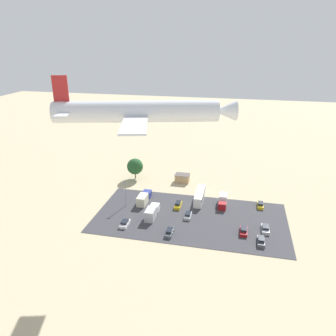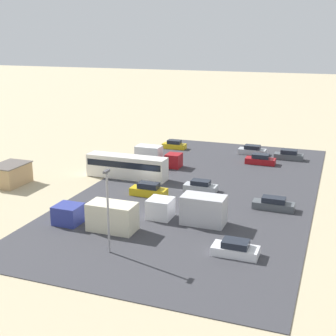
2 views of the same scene
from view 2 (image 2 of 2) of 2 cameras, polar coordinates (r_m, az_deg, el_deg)
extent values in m
plane|color=tan|center=(63.28, -2.16, -1.95)|extent=(400.00, 400.00, 0.00)
cube|color=#38383D|center=(60.99, 4.15, -2.64)|extent=(54.74, 28.35, 0.08)
cube|color=tan|center=(66.13, -18.66, -0.79)|extent=(4.97, 3.56, 2.71)
cube|color=#59514C|center=(65.76, -18.77, 0.39)|extent=(5.21, 3.80, 0.12)
cube|color=silver|center=(65.53, -5.04, 0.15)|extent=(2.46, 11.53, 3.17)
cube|color=black|center=(65.38, -5.05, 0.63)|extent=(2.50, 11.07, 0.89)
cube|color=#4C5156|center=(55.28, 12.73, -4.50)|extent=(1.70, 4.73, 0.84)
cube|color=#1E232D|center=(55.04, 12.77, -3.80)|extent=(1.43, 2.65, 0.61)
cube|color=gold|center=(58.45, -2.37, -2.91)|extent=(1.75, 4.61, 0.96)
cube|color=#1E232D|center=(58.19, -2.38, -2.14)|extent=(1.47, 2.58, 0.70)
cube|color=silver|center=(43.66, 8.20, -9.96)|extent=(1.99, 4.24, 0.83)
cube|color=#1E232D|center=(43.36, 8.24, -9.11)|extent=(1.67, 2.37, 0.61)
cube|color=#4C5156|center=(77.68, 14.50, 1.35)|extent=(1.77, 4.55, 0.91)
cube|color=#1E232D|center=(77.49, 14.54, 1.92)|extent=(1.49, 2.55, 0.67)
cube|color=#ADB2B7|center=(79.84, 10.22, 1.99)|extent=(1.95, 4.57, 0.88)
cube|color=#1E232D|center=(79.67, 10.25, 2.52)|extent=(1.63, 2.56, 0.65)
cube|color=maroon|center=(73.98, 11.20, 0.84)|extent=(1.91, 4.56, 0.91)
cube|color=#1E232D|center=(73.78, 11.23, 1.43)|extent=(1.60, 2.55, 0.67)
cube|color=gold|center=(82.52, 0.77, 2.69)|extent=(1.71, 4.12, 0.87)
cube|color=#1E232D|center=(82.35, 0.77, 3.20)|extent=(1.44, 2.31, 0.64)
cube|color=#ADB2B7|center=(60.27, 3.99, -2.42)|extent=(1.78, 4.24, 0.82)
cube|color=#1E232D|center=(60.05, 4.00, -1.77)|extent=(1.50, 2.37, 0.60)
cube|color=navy|center=(50.96, -12.05, -5.53)|extent=(2.60, 2.76, 2.04)
cube|color=beige|center=(48.34, -6.81, -5.92)|extent=(2.60, 4.90, 2.91)
cube|color=maroon|center=(70.64, 0.71, 0.92)|extent=(2.34, 2.16, 2.08)
cube|color=white|center=(71.96, -2.35, 1.55)|extent=(2.34, 3.84, 2.97)
cube|color=silver|center=(51.30, -0.93, -4.93)|extent=(2.58, 2.59, 2.18)
cube|color=#B2B2B7|center=(49.68, 4.35, -5.11)|extent=(2.58, 4.60, 3.11)
cylinder|color=gray|center=(42.73, -7.32, -5.55)|extent=(0.20, 0.20, 7.61)
cube|color=#4C4C51|center=(41.44, -7.51, -0.41)|extent=(0.90, 0.28, 0.20)
camera|label=1|loc=(98.60, 70.45, 23.07)|focal=35.00mm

